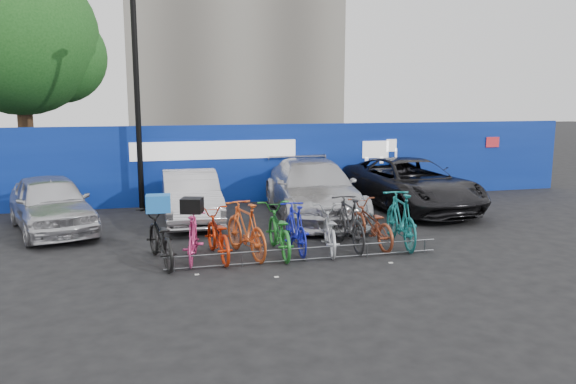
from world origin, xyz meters
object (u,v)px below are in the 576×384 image
object	(u,v)px
car_1	(191,197)
bike_1	(193,237)
bike_0	(160,238)
bike_5	(296,228)
bike_7	(349,222)
tree	(27,41)
lamppost	(137,96)
bike_2	(217,235)
bike_9	(401,219)
bike_6	(329,230)
bike_4	(278,230)
bike_3	(246,229)
car_0	(51,203)
car_2	(313,189)
bike_8	(371,224)
car_3	(410,184)
bike_rack	(306,254)

from	to	relation	value
car_1	bike_1	distance (m)	3.71
car_1	bike_0	xyz separation A→B (m)	(-0.90, -3.68, -0.13)
bike_5	bike_7	world-z (taller)	bike_7
tree	bike_5	world-z (taller)	tree
lamppost	bike_2	size ratio (longest dim) A/B	3.25
bike_9	tree	bearing A→B (deg)	-40.29
car_1	bike_6	bearing A→B (deg)	-54.40
tree	bike_4	world-z (taller)	tree
car_1	bike_3	distance (m)	3.72
car_0	car_1	world-z (taller)	car_0
car_2	bike_8	xyz separation A→B (m)	(0.37, -3.23, -0.27)
lamppost	bike_4	size ratio (longest dim) A/B	3.09
bike_8	bike_0	bearing A→B (deg)	-2.52
car_0	bike_4	xyz separation A→B (m)	(4.90, -3.37, -0.17)
bike_4	bike_6	distance (m)	1.10
car_0	bike_9	world-z (taller)	car_0
bike_2	bike_9	xyz separation A→B (m)	(4.03, -0.03, 0.11)
bike_5	bike_8	distance (m)	1.74
car_3	bike_5	xyz separation A→B (m)	(-4.41, -3.61, -0.20)
bike_5	car_0	bearing A→B (deg)	-30.54
car_0	bike_5	distance (m)	6.22
bike_3	bike_2	bearing A→B (deg)	-15.15
lamppost	bike_5	world-z (taller)	lamppost
bike_2	bike_5	xyz separation A→B (m)	(1.67, 0.08, 0.03)
tree	bike_7	bearing A→B (deg)	-51.28
tree	bike_8	bearing A→B (deg)	-49.27
bike_rack	bike_1	xyz separation A→B (m)	(-2.19, 0.58, 0.33)
lamppost	car_2	world-z (taller)	lamppost
bike_rack	bike_2	xyz separation A→B (m)	(-1.69, 0.67, 0.33)
bike_rack	bike_3	xyz separation A→B (m)	(-1.11, 0.66, 0.42)
car_1	bike_5	bearing A→B (deg)	-61.39
car_1	bike_5	distance (m)	4.02
car_1	car_2	size ratio (longest dim) A/B	0.76
car_2	bike_4	distance (m)	3.84
bike_4	bike_9	bearing A→B (deg)	-179.03
bike_0	bike_4	xyz separation A→B (m)	(2.41, 0.04, -0.00)
car_1	bike_2	world-z (taller)	car_1
car_3	car_2	bearing A→B (deg)	-178.73
bike_1	bike_3	world-z (taller)	bike_3
car_0	bike_6	bearing A→B (deg)	-47.25
tree	bike_6	bearing A→B (deg)	-53.46
lamppost	bike_5	bearing A→B (deg)	-58.86
bike_8	lamppost	bearing A→B (deg)	-51.73
tree	bike_2	size ratio (longest dim) A/B	4.14
tree	bike_4	xyz separation A→B (m)	(6.35, -10.02, -4.55)
bike_5	lamppost	bearing A→B (deg)	-57.75
car_0	car_1	size ratio (longest dim) A/B	1.02
car_3	bike_1	size ratio (longest dim) A/B	3.19
car_3	bike_1	world-z (taller)	car_3
bike_rack	car_0	xyz separation A→B (m)	(-5.32, 4.01, 0.53)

